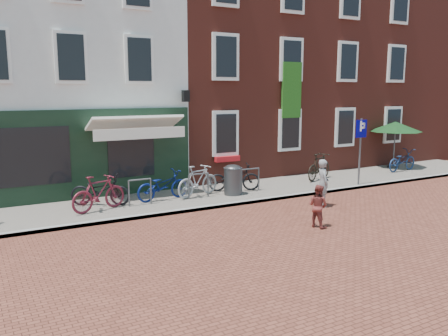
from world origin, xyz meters
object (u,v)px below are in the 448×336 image
parasol (396,125)px  bicycle_6 (402,160)px  litter_bin (233,178)px  bicycle_2 (163,185)px  bicycle_0 (100,190)px  bicycle_3 (198,181)px  woman (323,183)px  boy (318,206)px  parking_sign (361,140)px  bicycle_4 (234,177)px  bicycle_5 (319,167)px  bicycle_1 (99,193)px

parasol → bicycle_6: bearing=-118.9°
litter_bin → bicycle_2: 2.40m
bicycle_0 → bicycle_3: bicycle_3 is taller
woman → bicycle_0: woman is taller
woman → boy: woman is taller
parking_sign → bicycle_2: parking_sign is taller
parking_sign → woman: (-3.16, -1.60, -1.04)m
litter_bin → bicycle_0: size_ratio=0.60×
woman → bicycle_4: 3.29m
litter_bin → bicycle_6: 8.81m
boy → bicycle_3: bearing=-0.4°
woman → parasol: bearing=-43.0°
boy → bicycle_3: bicycle_3 is taller
litter_bin → bicycle_3: bearing=164.6°
bicycle_4 → bicycle_6: (8.46, -0.08, 0.00)m
litter_bin → bicycle_2: (-2.36, 0.42, -0.09)m
parking_sign → woman: 3.69m
boy → bicycle_3: 4.62m
bicycle_2 → bicycle_5: bicycle_5 is taller
bicycle_2 → bicycle_5: 6.66m
bicycle_0 → bicycle_2: size_ratio=1.00×
bicycle_1 → boy: bearing=-149.2°
litter_bin → bicycle_1: size_ratio=0.62×
woman → bicycle_5: size_ratio=0.85×
bicycle_0 → bicycle_6: size_ratio=1.00×
bicycle_1 → parasol: bearing=-102.9°
parking_sign → bicycle_6: (3.82, 1.26, -1.21)m
bicycle_3 → litter_bin: bearing=-122.8°
bicycle_3 → bicycle_0: bearing=66.1°
bicycle_2 → bicycle_3: bearing=-101.7°
bicycle_2 → bicycle_5: bearing=-95.3°
parasol → woman: bearing=-153.4°
boy → bicycle_4: (0.12, 4.58, 0.00)m
boy → bicycle_4: boy is taller
bicycle_0 → parasol: bearing=-58.2°
bicycle_4 → bicycle_5: (3.95, 0.12, 0.05)m
parking_sign → bicycle_4: 4.97m
woman → boy: (-1.60, -1.64, -0.17)m
bicycle_3 → bicycle_5: (5.45, 0.29, 0.00)m
bicycle_4 → boy: bearing=-160.3°
parasol → bicycle_5: size_ratio=1.33×
bicycle_0 → bicycle_6: 13.11m
bicycle_0 → bicycle_4: bearing=-63.2°
parking_sign → boy: 5.88m
parking_sign → bicycle_1: bearing=174.6°
parasol → bicycle_4: size_ratio=1.29×
woman → bicycle_0: (-6.13, 3.13, -0.17)m
woman → bicycle_0: 6.88m
bicycle_4 → bicycle_6: bearing=-69.4°
boy → bicycle_4: bearing=-19.3°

